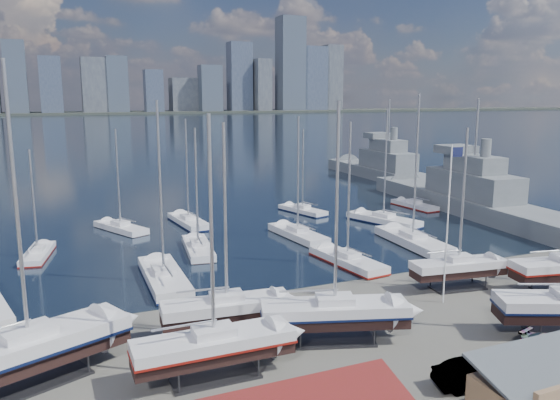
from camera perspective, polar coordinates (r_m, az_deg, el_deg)
name	(u,v)px	position (r m, az deg, el deg)	size (l,w,h in m)	color
ground	(414,322)	(42.99, 13.82, -12.28)	(1400.00, 1400.00, 0.00)	#605E59
water	(89,127)	(342.57, -19.36, 7.25)	(1400.00, 600.00, 0.40)	#182337
far_shore	(69,113)	(601.99, -21.22, 8.45)	(1400.00, 80.00, 2.20)	#2D332D
skyline	(58,75)	(595.71, -22.21, 12.03)	(639.14, 43.80, 107.69)	#475166
sailboat_cradle_0	(29,349)	(35.79, -24.73, -13.97)	(11.97, 7.46, 18.57)	#2D2D33
sailboat_cradle_1	(214,346)	(33.67, -6.91, -14.88)	(9.69, 2.75, 15.68)	#2D2D33
sailboat_cradle_2	(227,308)	(39.10, -5.57, -11.17)	(9.30, 3.37, 14.95)	#2D2D33
sailboat_cradle_3	(335,313)	(38.19, 5.73, -11.62)	(10.49, 5.86, 16.32)	#2D2D33
sailboat_cradle_4	(459,267)	(50.47, 18.18, -6.65)	(8.78, 3.54, 14.08)	#2D2D33
sailboat_moored_1	(38,255)	(62.94, -23.97, -5.23)	(3.74, 8.24, 11.90)	black
sailboat_moored_2	(121,229)	(71.52, -16.30, -2.89)	(5.99, 9.11, 13.41)	black
sailboat_moored_3	(164,280)	(51.01, -12.02, -8.13)	(3.54, 11.53, 17.10)	black
sailboat_moored_4	(198,249)	(60.10, -8.55, -5.12)	(3.83, 9.58, 14.06)	black
sailboat_moored_5	(189,223)	(72.97, -9.53, -2.35)	(3.65, 9.96, 14.56)	black
sailboat_moored_6	(347,262)	(55.55, 7.05, -6.41)	(3.92, 10.24, 14.92)	black
sailboat_moored_7	(298,235)	(65.38, 1.86, -3.71)	(3.79, 10.25, 15.13)	black
sailboat_moored_8	(302,211)	(79.40, 2.37, -1.16)	(4.58, 8.82, 12.70)	black
sailboat_moored_9	(413,243)	(63.93, 13.69, -4.35)	(4.15, 11.98, 17.77)	black
sailboat_moored_10	(383,221)	(74.11, 10.76, -2.19)	(6.24, 11.05, 15.94)	black
sailboat_moored_11	(414,206)	(85.59, 13.85, -0.60)	(3.04, 8.53, 12.51)	black
naval_ship_east	(472,202)	(83.95, 19.38, -0.17)	(10.56, 44.52, 17.97)	slate
naval_ship_west	(387,172)	(113.62, 11.10, 2.92)	(8.34, 41.39, 17.70)	slate
car_b	(475,375)	(34.89, 19.74, -16.82)	(1.67, 4.79, 1.58)	gray
car_d	(557,349)	(40.43, 26.94, -13.68)	(1.83, 4.49, 1.30)	gray
flagpole	(449,212)	(45.38, 17.26, -1.26)	(1.14, 0.12, 12.98)	white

